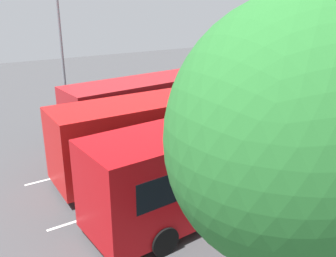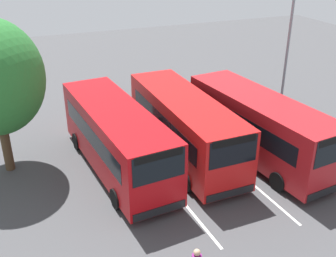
% 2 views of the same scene
% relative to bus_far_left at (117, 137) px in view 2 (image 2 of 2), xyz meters
% --- Properties ---
extents(ground_plane, '(63.95, 63.95, 0.00)m').
position_rel_bus_far_left_xyz_m(ground_plane, '(0.68, 3.49, -1.76)').
color(ground_plane, '#424244').
extents(bus_far_left, '(9.43, 3.33, 3.21)m').
position_rel_bus_far_left_xyz_m(bus_far_left, '(0.00, 0.00, 0.00)').
color(bus_far_left, '#B70C11').
rests_on(bus_far_left, ground).
extents(bus_center_left, '(9.29, 2.78, 3.21)m').
position_rel_bus_far_left_xyz_m(bus_center_left, '(-0.00, 3.54, 0.00)').
color(bus_center_left, red).
rests_on(bus_center_left, ground).
extents(bus_center_right, '(9.46, 3.50, 3.21)m').
position_rel_bus_far_left_xyz_m(bus_center_right, '(1.45, 7.01, 0.00)').
color(bus_center_right, '#AD191E').
rests_on(bus_center_right, ground).
extents(street_lamp, '(1.10, 2.71, 8.84)m').
position_rel_bus_far_left_xyz_m(street_lamp, '(-1.88, 10.65, 3.31)').
color(street_lamp, gray).
rests_on(street_lamp, ground).
extents(lane_stripe_outer_left, '(12.48, 0.62, 0.01)m').
position_rel_bus_far_left_xyz_m(lane_stripe_outer_left, '(0.68, 1.71, -1.75)').
color(lane_stripe_outer_left, silver).
rests_on(lane_stripe_outer_left, ground).
extents(lane_stripe_inner_left, '(12.48, 0.62, 0.01)m').
position_rel_bus_far_left_xyz_m(lane_stripe_inner_left, '(0.68, 5.27, -1.75)').
color(lane_stripe_inner_left, silver).
rests_on(lane_stripe_inner_left, ground).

